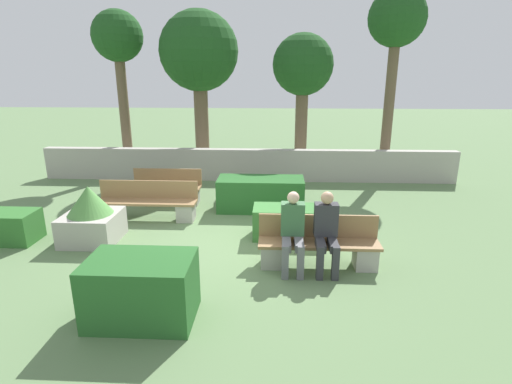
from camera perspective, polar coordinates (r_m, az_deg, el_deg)
name	(u,v)px	position (r m, az deg, el deg)	size (l,w,h in m)	color
ground_plane	(230,245)	(7.63, -3.78, -7.53)	(60.00, 60.00, 0.00)	#607F51
perimeter_wall	(247,165)	(11.97, -1.26, 3.91)	(12.27, 0.30, 0.94)	#ADA89E
bench_front	(318,247)	(6.81, 8.91, -7.80)	(2.01, 0.48, 0.83)	#937047
bench_left_side	(166,191)	(10.12, -12.67, 0.16)	(1.71, 0.49, 0.83)	#937047
bench_right_side	(147,205)	(9.11, -15.30, -1.76)	(2.20, 0.48, 0.83)	#937047
person_seated_man	(326,229)	(6.54, 10.04, -5.20)	(0.38, 0.63, 1.31)	#333338
person_seated_woman	(293,229)	(6.49, 5.27, -5.23)	(0.38, 0.63, 1.30)	slate
hedge_block_near_left	(292,222)	(7.88, 5.22, -4.32)	(1.53, 0.66, 0.61)	#3D7A38
hedge_block_near_right	(142,289)	(5.54, -16.04, -13.21)	(1.36, 0.88, 0.85)	#286028
hedge_block_mid_left	(261,194)	(9.38, 0.68, -0.29)	(2.00, 0.85, 0.76)	#286028
hedge_block_mid_right	(1,227)	(9.09, -32.65, -4.17)	(1.36, 0.67, 0.59)	#33702D
planter_corner_left	(91,216)	(8.23, -22.51, -3.21)	(1.00, 1.00, 1.09)	#ADA89E
tree_leftmost	(118,44)	(13.18, -19.12, 19.41)	(1.49, 1.49, 4.90)	brown
tree_center_left	(199,54)	(12.67, -8.14, 18.91)	(2.35, 2.35, 4.91)	brown
tree_center_right	(303,69)	(12.62, 6.72, 17.10)	(1.83, 1.83, 4.27)	brown
tree_rightmost	(396,25)	(12.68, 19.43, 21.53)	(1.60, 1.60, 5.39)	brown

